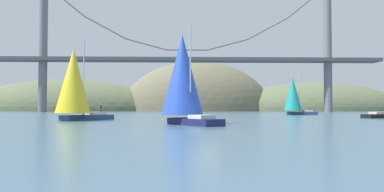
# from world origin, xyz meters

# --- Properties ---
(ground_plane) EXTENTS (360.00, 360.00, 0.00)m
(ground_plane) POSITION_xyz_m (0.00, 0.00, 0.00)
(ground_plane) COLOR #426075
(headland_center) EXTENTS (68.54, 44.00, 45.53)m
(headland_center) POSITION_xyz_m (5.00, 135.00, 0.00)
(headland_center) COLOR #6B664C
(headland_center) RESTS_ON ground_plane
(headland_left) EXTENTS (88.72, 44.00, 28.77)m
(headland_left) POSITION_xyz_m (-55.00, 135.00, 0.00)
(headland_left) COLOR #5B6647
(headland_left) RESTS_ON ground_plane
(headland_right) EXTENTS (80.87, 44.00, 26.61)m
(headland_right) POSITION_xyz_m (60.00, 135.00, 0.00)
(headland_right) COLOR #5B6647
(headland_right) RESTS_ON ground_plane
(suspension_bridge) EXTENTS (134.96, 6.00, 44.69)m
(suspension_bridge) POSITION_xyz_m (0.00, 95.00, 20.03)
(suspension_bridge) COLOR slate
(suspension_bridge) RESTS_ON ground_plane
(sailboat_yellow_sail) EXTENTS (7.41, 8.90, 10.75)m
(sailboat_yellow_sail) POSITION_xyz_m (-15.47, 20.21, 4.85)
(sailboat_yellow_sail) COLOR navy
(sailboat_yellow_sail) RESTS_ON ground_plane
(sailboat_teal_sail) EXTENTS (7.40, 4.09, 9.43)m
(sailboat_teal_sail) POSITION_xyz_m (23.30, 51.85, 4.45)
(sailboat_teal_sail) COLOR navy
(sailboat_teal_sail) RESTS_ON ground_plane
(sailboat_blue_spinnaker) EXTENTS (6.92, 8.38, 10.11)m
(sailboat_blue_spinnaker) POSITION_xyz_m (-1.40, 10.64, 4.80)
(sailboat_blue_spinnaker) COLOR #191E4C
(sailboat_blue_spinnaker) RESTS_ON ground_plane
(channel_buoy) EXTENTS (1.10, 1.10, 2.64)m
(channel_buoy) POSITION_xyz_m (-15.98, 37.10, 0.37)
(channel_buoy) COLOR gold
(channel_buoy) RESTS_ON ground_plane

